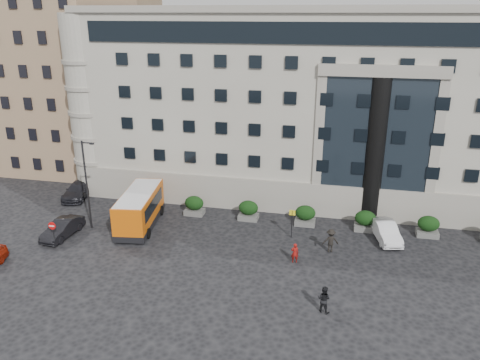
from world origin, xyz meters
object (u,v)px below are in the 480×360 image
object	(u,v)px
hedge_e	(428,226)
parked_car_b	(63,229)
hedge_b	(248,210)
white_taxi	(386,231)
red_truck	(115,166)
parked_car_d	(145,182)
pedestrian_a	(295,253)
hedge_a	(194,205)
minibus	(140,208)
hedge_c	(305,215)
pedestrian_c	(331,241)
parked_car_c	(79,190)
no_entry_sign	(53,230)
pedestrian_b	(324,299)
bus_stop_sign	(292,219)
street_lamp	(87,182)
hedge_d	(365,221)

from	to	relation	value
hedge_e	parked_car_b	world-z (taller)	hedge_e
hedge_b	white_taxi	xyz separation A→B (m)	(12.05, -1.44, -0.17)
red_truck	parked_car_d	xyz separation A→B (m)	(4.46, -2.09, -0.84)
red_truck	parked_car_d	world-z (taller)	red_truck
pedestrian_a	hedge_a	bearing A→B (deg)	-45.66
parked_car_d	minibus	bearing A→B (deg)	-77.17
hedge_a	hedge_c	bearing A→B (deg)	0.00
hedge_c	minibus	size ratio (longest dim) A/B	0.23
pedestrian_a	parked_car_d	bearing A→B (deg)	-47.03
white_taxi	parked_car_d	bearing A→B (deg)	150.44
minibus	pedestrian_c	distance (m)	16.82
minibus	pedestrian_a	bearing A→B (deg)	-22.38
hedge_c	parked_car_c	distance (m)	23.46
no_entry_sign	red_truck	xyz separation A→B (m)	(-2.96, 16.62, -0.14)
parked_car_b	pedestrian_b	xyz separation A→B (m)	(22.23, -5.92, 0.17)
minibus	white_taxi	xyz separation A→B (m)	(21.20, 1.93, -0.98)
bus_stop_sign	no_entry_sign	size ratio (longest dim) A/B	1.09
street_lamp	red_truck	size ratio (longest dim) A/B	1.37
pedestrian_a	hedge_c	bearing A→B (deg)	-103.12
hedge_c	pedestrian_a	distance (m)	6.91
red_truck	pedestrian_a	distance (m)	26.61
parked_car_c	minibus	bearing A→B (deg)	-38.16
bus_stop_sign	pedestrian_b	distance (m)	10.46
no_entry_sign	parked_car_c	bearing A→B (deg)	110.92
no_entry_sign	parked_car_c	world-z (taller)	no_entry_sign
street_lamp	pedestrian_b	size ratio (longest dim) A/B	4.40
hedge_d	no_entry_sign	size ratio (longest dim) A/B	0.79
no_entry_sign	pedestrian_a	world-z (taller)	no_entry_sign
hedge_c	pedestrian_c	distance (m)	5.19
parked_car_b	pedestrian_a	size ratio (longest dim) A/B	2.78
parked_car_b	pedestrian_b	size ratio (longest dim) A/B	2.46
pedestrian_c	pedestrian_b	bearing A→B (deg)	76.95
hedge_a	pedestrian_b	distance (m)	17.97
minibus	pedestrian_a	size ratio (longest dim) A/B	4.92
white_taxi	street_lamp	bearing A→B (deg)	174.13
pedestrian_b	parked_car_d	bearing A→B (deg)	-21.93
minibus	red_truck	bearing A→B (deg)	117.29
pedestrian_a	pedestrian_c	world-z (taller)	pedestrian_c
white_taxi	hedge_e	bearing A→B (deg)	8.65
hedge_b	red_truck	bearing A→B (deg)	155.60
hedge_b	pedestrian_c	distance (m)	8.89
pedestrian_b	bus_stop_sign	bearing A→B (deg)	-51.72
hedge_a	pedestrian_a	xyz separation A→B (m)	(10.22, -6.91, -0.13)
hedge_e	parked_car_c	size ratio (longest dim) A/B	0.35
pedestrian_b	pedestrian_c	size ratio (longest dim) A/B	0.93
parked_car_c	bus_stop_sign	bearing A→B (deg)	-20.37
hedge_e	parked_car_b	size ratio (longest dim) A/B	0.41
street_lamp	no_entry_sign	distance (m)	4.98
white_taxi	bus_stop_sign	bearing A→B (deg)	176.47
red_truck	pedestrian_c	distance (m)	27.69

